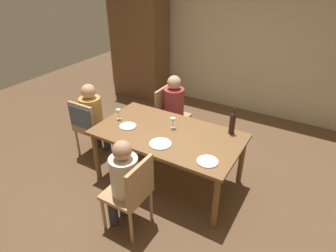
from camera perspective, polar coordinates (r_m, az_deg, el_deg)
The scene contains 16 objects.
ground_plane at distance 4.09m, azimuth 0.00°, elevation -10.45°, with size 10.00×10.00×0.00m, color brown.
rear_room_partition at distance 5.77m, azimuth 14.36°, elevation 16.03°, with size 6.40×0.12×2.70m, color beige.
armoire_cabinet at distance 6.32m, azimuth -5.67°, elevation 15.55°, with size 1.18×0.62×2.18m.
dining_table at distance 3.69m, azimuth 0.00°, elevation -2.41°, with size 1.86×1.03×0.76m.
chair_left_end at distance 4.37m, azimuth -15.81°, elevation 0.68°, with size 0.44×0.46×0.92m.
chair_far_left at distance 4.65m, azimuth 0.22°, elevation 2.87°, with size 0.44×0.44×0.92m.
chair_near at distance 3.15m, azimuth -7.07°, elevation -12.56°, with size 0.44×0.44×0.92m.
person_woman_host at distance 4.43m, azimuth -14.59°, elevation 2.24°, with size 0.31×0.36×1.14m.
person_man_bearded at distance 4.54m, azimuth 1.46°, elevation 4.02°, with size 0.36×0.32×1.16m.
person_man_guest at distance 3.13m, azimuth -8.89°, elevation -10.23°, with size 0.35×0.30×1.12m.
wine_bottle_tall_green at distance 3.65m, azimuth 12.60°, elevation 0.72°, with size 0.07×0.07×0.35m.
wine_glass_near_left at distance 3.97m, azimuth -9.76°, elevation 2.70°, with size 0.07×0.07×0.15m.
wine_glass_centre at distance 3.70m, azimuth 1.00°, elevation 1.02°, with size 0.07×0.07×0.15m.
dinner_plate_host at distance 3.42m, azimuth -1.53°, elevation -3.52°, with size 0.27×0.27×0.01m, color white.
dinner_plate_guest_left at distance 3.81m, azimuth -7.93°, elevation -0.02°, with size 0.22×0.22×0.01m, color silver.
dinner_plate_guest_right at distance 3.17m, azimuth 7.80°, elevation -6.93°, with size 0.24×0.24×0.01m, color white.
Camera 1 is at (1.58, -2.69, 2.65)m, focal length 30.87 mm.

